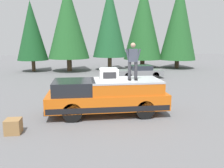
# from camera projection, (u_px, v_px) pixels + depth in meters

# --- Properties ---
(ground_plane) EXTENTS (90.00, 90.00, 0.00)m
(ground_plane) POSITION_uv_depth(u_px,v_px,m) (116.00, 111.00, 11.38)
(ground_plane) COLOR slate
(pickup_truck) EXTENTS (2.01, 5.54, 1.65)m
(pickup_truck) POSITION_uv_depth(u_px,v_px,m) (107.00, 96.00, 10.80)
(pickup_truck) COLOR orange
(pickup_truck) RESTS_ON ground
(compressor_unit) EXTENTS (0.65, 0.84, 0.56)m
(compressor_unit) POSITION_uv_depth(u_px,v_px,m) (109.00, 74.00, 10.54)
(compressor_unit) COLOR white
(compressor_unit) RESTS_ON pickup_truck
(person_on_truck_bed) EXTENTS (0.29, 0.72, 1.69)m
(person_on_truck_bed) POSITION_uv_depth(u_px,v_px,m) (133.00, 60.00, 10.43)
(person_on_truck_bed) COLOR #333338
(person_on_truck_bed) RESTS_ON pickup_truck
(parked_car_grey) EXTENTS (1.64, 4.10, 1.16)m
(parked_car_grey) POSITION_uv_depth(u_px,v_px,m) (140.00, 72.00, 21.44)
(parked_car_grey) COLOR gray
(parked_car_grey) RESTS_ON ground
(wooden_crate) EXTENTS (0.56, 0.56, 0.56)m
(wooden_crate) POSITION_uv_depth(u_px,v_px,m) (13.00, 126.00, 8.63)
(wooden_crate) COLOR olive
(wooden_crate) RESTS_ON ground
(conifer_far_left) EXTENTS (4.39, 4.39, 10.49)m
(conifer_far_left) POSITION_uv_depth(u_px,v_px,m) (179.00, 21.00, 27.95)
(conifer_far_left) COLOR #4C3826
(conifer_far_left) RESTS_ON ground
(conifer_left) EXTENTS (4.72, 4.72, 10.25)m
(conifer_left) POSITION_uv_depth(u_px,v_px,m) (143.00, 22.00, 28.26)
(conifer_left) COLOR #4C3826
(conifer_left) RESTS_ON ground
(conifer_center_left) EXTENTS (3.89, 3.89, 9.56)m
(conifer_center_left) POSITION_uv_depth(u_px,v_px,m) (110.00, 21.00, 26.15)
(conifer_center_left) COLOR #4C3826
(conifer_center_left) RESTS_ON ground
(conifer_center_right) EXTENTS (4.55, 4.55, 9.55)m
(conifer_center_right) POSITION_uv_depth(u_px,v_px,m) (68.00, 21.00, 25.16)
(conifer_center_right) COLOR #4C3826
(conifer_center_right) RESTS_ON ground
(conifer_right) EXTENTS (3.33, 3.33, 7.67)m
(conifer_right) POSITION_uv_depth(u_px,v_px,m) (31.00, 31.00, 25.20)
(conifer_right) COLOR #4C3826
(conifer_right) RESTS_ON ground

